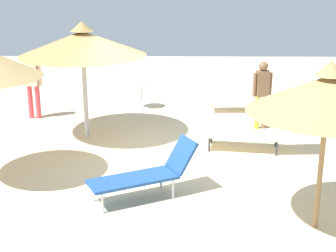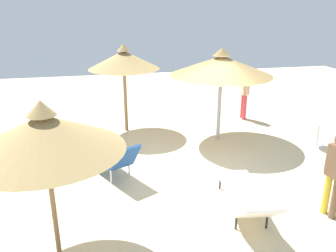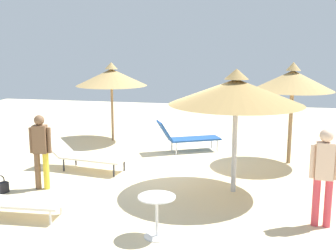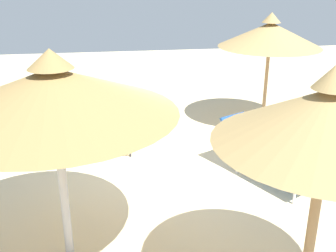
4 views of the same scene
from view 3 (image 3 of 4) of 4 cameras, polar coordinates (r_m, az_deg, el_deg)
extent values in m
cube|color=beige|center=(10.76, 0.57, -6.48)|extent=(24.00, 24.00, 0.10)
cylinder|color=olive|center=(11.81, 15.81, 0.59)|extent=(0.10, 0.10, 2.26)
cone|color=tan|center=(11.68, 16.08, 5.78)|extent=(2.11, 2.11, 0.53)
cone|color=tan|center=(11.65, 16.18, 7.56)|extent=(0.38, 0.38, 0.22)
cylinder|color=olive|center=(14.17, -7.35, 2.47)|extent=(0.08, 0.08, 2.20)
cone|color=tan|center=(14.06, -7.45, 6.38)|extent=(2.28, 2.28, 0.54)
cone|color=tan|center=(14.04, -7.49, 7.88)|extent=(0.41, 0.41, 0.22)
cylinder|color=#B2B2B7|center=(9.29, 8.75, -1.79)|extent=(0.11, 0.11, 2.29)
cone|color=#997A47|center=(9.12, 8.94, 4.48)|extent=(2.82, 2.82, 0.54)
cone|color=#997A47|center=(9.09, 9.01, 6.79)|extent=(0.51, 0.51, 0.22)
cube|color=silver|center=(10.99, -9.74, -4.13)|extent=(1.75, 0.91, 0.05)
cylinder|color=#2D2D33|center=(10.94, -5.78, -5.09)|extent=(0.04, 0.04, 0.32)
cylinder|color=#2D2D33|center=(10.47, -7.14, -5.86)|extent=(0.04, 0.04, 0.32)
cylinder|color=#2D2D33|center=(11.62, -12.02, -4.32)|extent=(0.04, 0.04, 0.32)
cylinder|color=#2D2D33|center=(11.18, -13.55, -5.00)|extent=(0.04, 0.04, 0.32)
cube|color=silver|center=(11.51, -14.46, -2.48)|extent=(0.63, 0.73, 0.44)
cube|color=silver|center=(8.51, -18.73, -9.51)|extent=(1.60, 0.64, 0.05)
cylinder|color=silver|center=(8.49, -13.89, -10.41)|extent=(0.04, 0.04, 0.26)
cylinder|color=silver|center=(8.09, -15.21, -11.58)|extent=(0.04, 0.04, 0.26)
cube|color=#1E478C|center=(12.79, 3.51, -1.69)|extent=(1.59, 1.18, 0.05)
cylinder|color=silver|center=(13.26, 5.75, -2.16)|extent=(0.04, 0.04, 0.35)
cylinder|color=silver|center=(12.83, 6.50, -2.62)|extent=(0.04, 0.04, 0.35)
cylinder|color=silver|center=(12.88, 0.51, -2.50)|extent=(0.04, 0.04, 0.35)
cylinder|color=silver|center=(12.44, 1.09, -2.99)|extent=(0.04, 0.04, 0.35)
cube|color=#1E478C|center=(12.48, -0.46, -0.63)|extent=(0.59, 0.67, 0.56)
cylinder|color=#D83F4C|center=(8.11, 18.86, -9.44)|extent=(0.13, 0.13, 0.86)
cylinder|color=#D83F4C|center=(8.13, 20.28, -9.50)|extent=(0.13, 0.13, 0.86)
cube|color=beige|center=(7.89, 19.92, -4.31)|extent=(0.31, 0.24, 0.65)
sphere|color=beige|center=(7.79, 20.13, -1.18)|extent=(0.23, 0.23, 0.23)
cylinder|color=beige|center=(7.89, 18.46, -4.41)|extent=(0.09, 0.09, 0.60)
cylinder|color=brown|center=(9.95, -16.76, -5.67)|extent=(0.13, 0.13, 0.82)
cylinder|color=yellow|center=(9.90, -15.71, -5.70)|extent=(0.13, 0.13, 0.82)
cube|color=brown|center=(9.75, -16.46, -1.66)|extent=(0.32, 0.27, 0.61)
sphere|color=brown|center=(9.67, -16.59, 0.74)|extent=(0.22, 0.22, 0.22)
cylinder|color=brown|center=(9.82, -17.53, -1.79)|extent=(0.09, 0.09, 0.56)
cylinder|color=brown|center=(9.70, -15.35, -1.83)|extent=(0.09, 0.09, 0.56)
cube|color=black|center=(9.97, -21.22, -7.68)|extent=(0.27, 0.38, 0.23)
cylinder|color=silver|center=(7.16, -1.49, -9.31)|extent=(0.62, 0.62, 0.02)
cylinder|color=silver|center=(7.29, -1.47, -11.93)|extent=(0.05, 0.05, 0.69)
cylinder|color=silver|center=(7.43, -1.46, -14.30)|extent=(0.43, 0.43, 0.02)
camera|label=1|loc=(20.24, 4.91, 12.62)|focal=53.71mm
camera|label=2|loc=(15.63, -25.64, 12.15)|focal=36.82mm
camera|label=4|loc=(10.49, 35.29, 10.50)|focal=43.89mm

